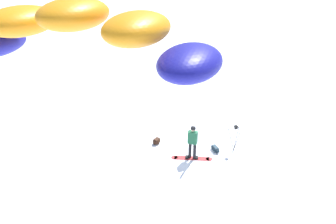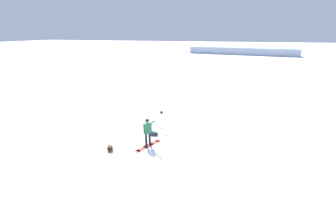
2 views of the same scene
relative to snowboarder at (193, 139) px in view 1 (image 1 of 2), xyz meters
name	(u,v)px [view 1 (image 1 of 2)]	position (x,y,z in m)	size (l,w,h in m)	color
ground_plane	(191,157)	(0.02, -0.09, -1.03)	(300.00, 300.00, 0.00)	white
snowboarder	(193,139)	(0.00, 0.00, 0.00)	(0.47, 0.76, 1.71)	black
snowboard	(192,158)	(0.01, 0.01, -1.00)	(1.72, 1.02, 0.10)	#B23333
traction_kite	(77,34)	(5.03, 5.91, 6.11)	(3.93, 3.71, 0.96)	navy
gear_bag_large	(157,141)	(1.05, -1.83, -0.87)	(0.59, 0.54, 0.29)	black
camera_tripod	(235,133)	(-2.16, 0.15, -0.07)	(0.64, 0.55, 1.33)	#262628
gear_bag_small	(215,149)	(-1.31, -0.13, -0.89)	(0.33, 0.67, 0.25)	#192833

